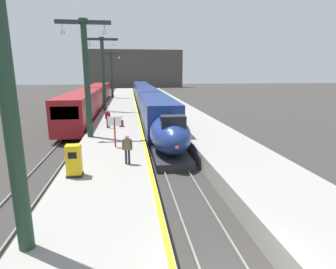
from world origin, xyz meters
The scene contains 19 objects.
platform_left centered at (-4.05, 24.75, 0.53)m, with size 4.80×110.00×1.05m, color gray.
platform_right centered at (4.05, 24.75, 0.53)m, with size 4.80×110.00×1.05m, color gray.
platform_left_safety_stripe centered at (-1.77, 24.75, 1.05)m, with size 0.20×107.80×0.01m, color yellow.
rail_main_left centered at (-0.75, 27.50, 0.06)m, with size 0.08×110.00×0.12m, color slate.
rail_main_right centered at (0.75, 27.50, 0.06)m, with size 0.08×110.00×0.12m, color slate.
rail_secondary_left centered at (-8.85, 27.50, 0.06)m, with size 0.08×110.00×0.12m, color slate.
rail_secondary_right centered at (-7.35, 27.50, 0.06)m, with size 0.08×110.00×0.12m, color slate.
highspeed_train_main centered at (0.00, 36.97, 1.96)m, with size 2.92×56.06×3.60m.
regional_train_adjacent centered at (-8.10, 35.72, 2.13)m, with size 2.85×36.60×3.80m.
station_column_near centered at (-5.90, 1.61, 6.26)m, with size 4.00×0.68×8.60m.
station_column_mid centered at (-5.90, 15.95, 6.38)m, with size 4.00×0.68×8.82m.
station_column_far centered at (-5.90, 30.82, 6.59)m, with size 4.00×0.68×9.21m.
station_column_distant centered at (-5.90, 49.30, 6.24)m, with size 4.00×0.68×8.56m.
passenger_near_edge centered at (-4.75, 19.33, 2.04)m, with size 0.50×0.38×1.69m.
passenger_mid_platform centered at (-2.95, 8.83, 2.04)m, with size 0.57×0.25×1.69m.
rolling_suitcase centered at (-3.55, 19.74, 1.35)m, with size 0.40×0.22×0.98m.
ticket_machine_yellow centered at (-5.55, 7.34, 1.79)m, with size 0.76×0.62×1.60m.
departure_info_board centered at (-3.79, 12.56, 2.56)m, with size 0.90×0.10×2.12m.
terminus_back_wall centered at (0.00, 102.00, 7.00)m, with size 36.00×2.00×14.00m, color #4C4742.
Camera 1 is at (-2.78, -6.14, 6.15)m, focal length 29.59 mm.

